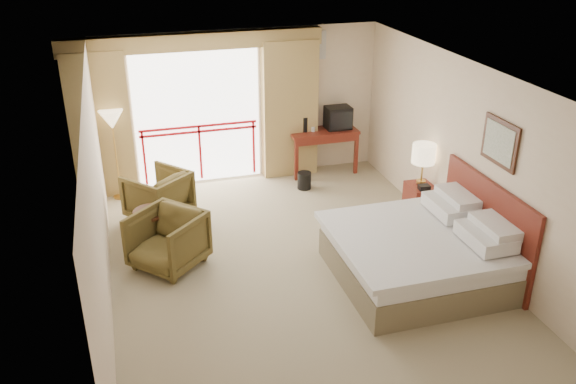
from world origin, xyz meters
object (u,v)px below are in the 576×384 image
object	(u,v)px
armchair_far	(160,217)
wastebasket	(304,181)
nightstand	(420,202)
bed	(420,254)
tv	(338,118)
floor_lamp	(112,123)
side_table	(153,222)
armchair_near	(170,265)
desk	(321,138)
table_lamp	(424,154)

from	to	relation	value
armchair_far	wastebasket	bearing A→B (deg)	149.00
nightstand	bed	bearing A→B (deg)	-115.97
tv	wastebasket	world-z (taller)	tv
wastebasket	floor_lamp	world-z (taller)	floor_lamp
side_table	nightstand	bearing A→B (deg)	-4.13
bed	wastebasket	size ratio (longest dim) A/B	6.96
armchair_far	armchair_near	size ratio (longest dim) A/B	0.98
bed	armchair_near	world-z (taller)	bed
nightstand	side_table	size ratio (longest dim) A/B	1.02
nightstand	floor_lamp	bearing A→B (deg)	156.34
bed	tv	bearing A→B (deg)	86.11
desk	side_table	distance (m)	3.91
bed	tv	size ratio (longest dim) A/B	4.63
tv	floor_lamp	world-z (taller)	floor_lamp
bed	wastebasket	xyz separation A→B (m)	(-0.59, 3.20, -0.22)
nightstand	armchair_near	size ratio (longest dim) A/B	0.67
table_lamp	tv	world-z (taller)	table_lamp
side_table	armchair_near	bearing A→B (deg)	-76.04
bed	tv	world-z (taller)	tv
table_lamp	armchair_far	world-z (taller)	table_lamp
armchair_far	floor_lamp	bearing A→B (deg)	-98.94
wastebasket	desk	bearing A→B (deg)	52.35
wastebasket	table_lamp	bearing A→B (deg)	-48.43
nightstand	side_table	world-z (taller)	nightstand
bed	table_lamp	world-z (taller)	table_lamp
nightstand	wastebasket	world-z (taller)	nightstand
nightstand	tv	distance (m)	2.49
wastebasket	bed	bearing A→B (deg)	-79.50
armchair_far	side_table	size ratio (longest dim) A/B	1.49
nightstand	wastebasket	xyz separation A→B (m)	(-1.42, 1.65, -0.15)
armchair_far	table_lamp	bearing A→B (deg)	123.45
wastebasket	floor_lamp	size ratio (longest dim) A/B	0.20
nightstand	desk	size ratio (longest dim) A/B	0.47
desk	tv	bearing A→B (deg)	-13.93
nightstand	side_table	distance (m)	4.18
tv	side_table	distance (m)	4.18
armchair_far	bed	bearing A→B (deg)	98.69
table_lamp	desk	size ratio (longest dim) A/B	0.51
table_lamp	floor_lamp	bearing A→B (deg)	154.89
table_lamp	armchair_near	xyz separation A→B (m)	(-4.02, -0.35, -1.10)
bed	wastebasket	bearing A→B (deg)	100.50
desk	tv	xyz separation A→B (m)	(0.30, -0.06, 0.39)
table_lamp	bed	bearing A→B (deg)	-117.19
table_lamp	desk	xyz separation A→B (m)	(-0.86, 2.32, -0.45)
nightstand	armchair_near	distance (m)	4.04
bed	floor_lamp	distance (m)	5.40
desk	side_table	world-z (taller)	desk
bed	armchair_far	bearing A→B (deg)	138.69
floor_lamp	table_lamp	bearing A→B (deg)	-25.11
armchair_near	floor_lamp	size ratio (longest dim) A/B	0.57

